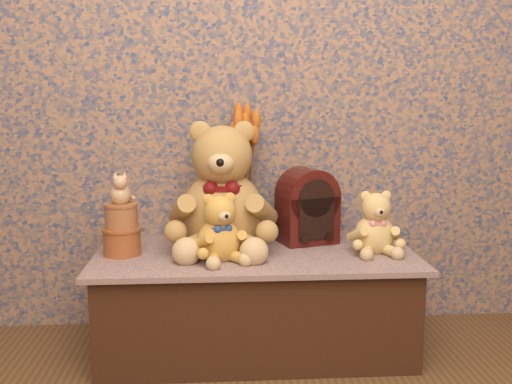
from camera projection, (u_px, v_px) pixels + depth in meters
display_shelf at (255, 300)px, 2.27m from camera, size 1.21×0.60×0.39m
teddy_large at (223, 181)px, 2.26m from camera, size 0.45×0.53×0.53m
teddy_medium at (219, 224)px, 2.11m from camera, size 0.28×0.30×0.26m
teddy_small at (375, 219)px, 2.22m from camera, size 0.21×0.25×0.25m
cathedral_radio at (307, 205)px, 2.36m from camera, size 0.26×0.22×0.30m
ceramic_vase at (242, 217)px, 2.40m from camera, size 0.15×0.15×0.19m
dried_stalks at (242, 142)px, 2.35m from camera, size 0.22×0.22×0.42m
biscuit_tin_lower at (122, 242)px, 2.19m from camera, size 0.15×0.15×0.10m
biscuit_tin_upper at (121, 216)px, 2.17m from camera, size 0.13×0.13×0.09m
cat_figurine at (120, 187)px, 2.15m from camera, size 0.11×0.11×0.12m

